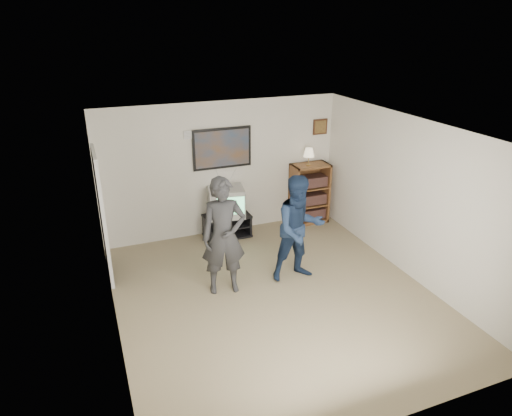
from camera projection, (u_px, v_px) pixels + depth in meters
room_shell at (267, 211)px, 6.58m from camera, size 4.51×5.00×2.51m
media_stand at (227, 226)px, 8.59m from camera, size 0.87×0.49×0.43m
crt_television at (226, 202)px, 8.40m from camera, size 0.72×0.64×0.54m
bookshelf at (309, 193)px, 9.07m from camera, size 0.73×0.42×1.21m
table_lamp at (309, 157)px, 8.73m from camera, size 0.21×0.21×0.34m
person_tall at (224, 236)px, 6.62m from camera, size 0.72×0.53×1.79m
person_short at (299, 229)px, 6.98m from camera, size 0.84×0.66×1.70m
controller_left at (218, 218)px, 6.71m from camera, size 0.08×0.13×0.04m
controller_right at (292, 214)px, 7.05m from camera, size 0.06×0.12×0.03m
poster at (222, 148)px, 8.25m from camera, size 1.10×0.03×0.75m
air_vent at (192, 135)px, 7.96m from camera, size 0.28×0.02×0.14m
small_picture at (320, 127)px, 8.84m from camera, size 0.30×0.03×0.30m
doorway at (102, 217)px, 7.00m from camera, size 0.03×0.85×2.00m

